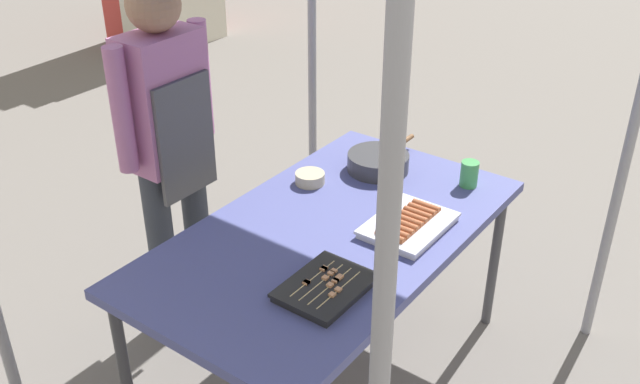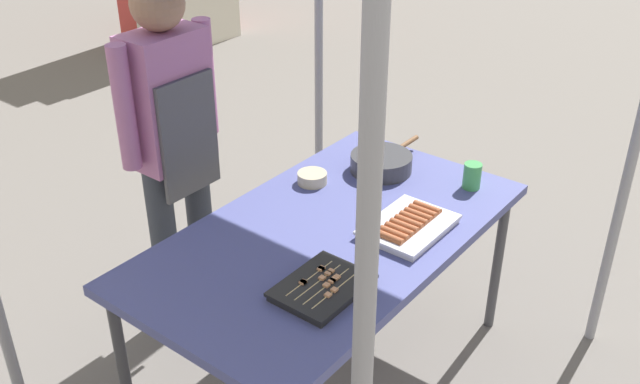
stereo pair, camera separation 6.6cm
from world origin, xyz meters
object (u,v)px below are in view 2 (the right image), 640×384
object	(u,v)px
tray_grilled_sausages	(409,226)
condiment_bowl	(312,178)
stall_table	(330,242)
cooking_wok	(382,162)
drink_cup_near_edge	(472,176)
tray_meat_skewers	(322,287)
vendor_woman	(172,131)

from	to	relation	value
tray_grilled_sausages	condiment_bowl	size ratio (longest dim) A/B	2.84
stall_table	tray_grilled_sausages	bearing A→B (deg)	-52.31
cooking_wok	drink_cup_near_edge	bearing A→B (deg)	-74.83
tray_meat_skewers	condiment_bowl	bearing A→B (deg)	41.11
tray_grilled_sausages	drink_cup_near_edge	xyz separation A→B (m)	(0.45, -0.03, 0.03)
drink_cup_near_edge	vendor_woman	distance (m)	1.28
drink_cup_near_edge	vendor_woman	world-z (taller)	vendor_woman
stall_table	condiment_bowl	distance (m)	0.39
tray_meat_skewers	drink_cup_near_edge	world-z (taller)	drink_cup_near_edge
tray_grilled_sausages	stall_table	bearing A→B (deg)	127.69
tray_meat_skewers	vendor_woman	size ratio (longest dim) A/B	0.20
stall_table	cooking_wok	distance (m)	0.55
vendor_woman	condiment_bowl	bearing A→B (deg)	119.22
stall_table	vendor_woman	size ratio (longest dim) A/B	1.00
condiment_bowl	vendor_woman	size ratio (longest dim) A/B	0.08
condiment_bowl	vendor_woman	world-z (taller)	vendor_woman
tray_grilled_sausages	cooking_wok	bearing A→B (deg)	45.80
drink_cup_near_edge	tray_grilled_sausages	bearing A→B (deg)	176.16
vendor_woman	cooking_wok	bearing A→B (deg)	129.39
tray_meat_skewers	drink_cup_near_edge	bearing A→B (deg)	-3.32
tray_meat_skewers	cooking_wok	xyz separation A→B (m)	(0.85, 0.33, 0.03)
tray_grilled_sausages	condiment_bowl	world-z (taller)	tray_grilled_sausages
cooking_wok	vendor_woman	world-z (taller)	vendor_woman
stall_table	tray_grilled_sausages	size ratio (longest dim) A/B	4.44
tray_meat_skewers	cooking_wok	world-z (taller)	cooking_wok
tray_grilled_sausages	condiment_bowl	bearing A→B (deg)	82.56
stall_table	condiment_bowl	world-z (taller)	condiment_bowl
tray_meat_skewers	vendor_woman	world-z (taller)	vendor_woman
drink_cup_near_edge	cooking_wok	bearing A→B (deg)	105.17
vendor_woman	tray_grilled_sausages	bearing A→B (deg)	102.15
condiment_bowl	vendor_woman	bearing A→B (deg)	119.22
tray_meat_skewers	drink_cup_near_edge	size ratio (longest dim) A/B	2.85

